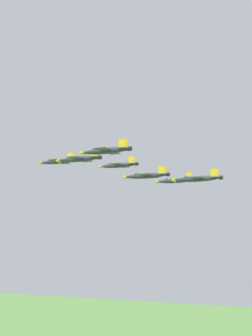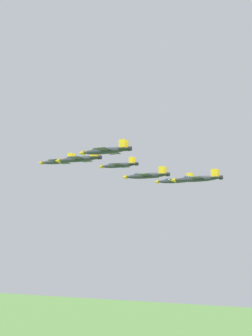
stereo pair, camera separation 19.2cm
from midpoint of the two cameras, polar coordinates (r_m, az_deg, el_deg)
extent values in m
ellipsoid|color=#2D3338|center=(194.16, -7.94, 0.76)|extent=(15.31, 2.53, 1.96)
cone|color=gold|center=(198.87, -10.00, 0.58)|extent=(2.02, 1.74, 1.67)
ellipsoid|color=#334751|center=(196.11, -8.76, 0.90)|extent=(2.67, 1.57, 1.14)
cube|color=#2D3338|center=(193.73, -7.75, 0.74)|extent=(3.89, 11.02, 0.20)
cube|color=gold|center=(189.70, -8.55, 0.98)|extent=(3.16, 0.88, 0.24)
cube|color=gold|center=(197.81, -6.99, 0.54)|extent=(3.16, 0.88, 0.24)
cube|color=#2D3338|center=(190.78, -6.33, 0.90)|extent=(2.59, 5.31, 0.20)
cube|color=gold|center=(190.36, -6.55, 1.36)|extent=(2.19, 0.34, 2.83)
cube|color=gold|center=(192.01, -6.25, 1.26)|extent=(2.19, 0.34, 2.83)
cylinder|color=black|center=(189.93, -5.90, 0.94)|extent=(1.14, 1.41, 1.37)
ellipsoid|color=#2D3338|center=(170.37, -5.55, 1.04)|extent=(15.75, 2.79, 2.01)
cone|color=gold|center=(174.84, -8.03, 0.83)|extent=(2.10, 1.81, 1.71)
ellipsoid|color=#334751|center=(172.23, -6.54, 1.21)|extent=(2.76, 1.64, 1.18)
cube|color=#2D3338|center=(169.97, -5.32, 1.03)|extent=(4.13, 11.36, 0.20)
cube|color=gold|center=(165.69, -6.18, 1.32)|extent=(3.26, 0.94, 0.24)
cube|color=gold|center=(174.30, -4.50, 0.78)|extent=(3.26, 0.94, 0.24)
cube|color=#2D3338|center=(167.23, -3.59, 1.21)|extent=(2.73, 5.49, 0.20)
cube|color=gold|center=(166.76, -3.85, 1.75)|extent=(2.25, 0.38, 2.91)
cube|color=gold|center=(168.51, -3.52, 1.63)|extent=(2.25, 0.38, 2.91)
cylinder|color=black|center=(166.45, -3.08, 1.25)|extent=(1.19, 1.46, 1.41)
ellipsoid|color=#2D3338|center=(198.73, -0.84, 0.31)|extent=(15.49, 2.34, 1.99)
cone|color=gold|center=(202.71, -3.01, 0.14)|extent=(2.03, 1.73, 1.69)
ellipsoid|color=#334751|center=(200.39, -1.71, 0.46)|extent=(2.68, 1.55, 1.16)
cube|color=#2D3338|center=(198.37, -0.64, 0.30)|extent=(3.79, 11.11, 0.20)
cube|color=gold|center=(194.01, -1.30, 0.53)|extent=(3.20, 0.85, 0.24)
cube|color=gold|center=(202.78, -0.01, 0.11)|extent=(3.20, 0.85, 0.24)
cube|color=#2D3338|center=(195.94, 0.86, 0.45)|extent=(2.55, 5.35, 0.20)
cube|color=gold|center=(195.42, 0.65, 0.90)|extent=(2.21, 0.32, 2.87)
cube|color=gold|center=(197.19, 0.90, 0.81)|extent=(2.21, 0.32, 2.87)
cylinder|color=black|center=(195.24, 1.30, 0.48)|extent=(1.14, 1.42, 1.39)
ellipsoid|color=#2D3338|center=(147.27, -2.38, 2.02)|extent=(15.29, 2.50, 1.96)
cone|color=gold|center=(151.32, -5.24, 1.75)|extent=(2.02, 1.73, 1.66)
ellipsoid|color=#334751|center=(148.97, -3.53, 2.19)|extent=(2.66, 1.56, 1.14)
cube|color=#2D3338|center=(146.91, -2.12, 2.00)|extent=(3.87, 10.99, 0.20)
cube|color=gold|center=(142.67, -3.02, 2.36)|extent=(3.16, 0.87, 0.23)
cube|color=gold|center=(151.21, -1.27, 1.71)|extent=(3.16, 0.87, 0.23)
cube|color=#2D3338|center=(144.48, -0.13, 2.23)|extent=(2.58, 5.30, 0.20)
cube|color=gold|center=(144.02, -0.41, 2.84)|extent=(2.18, 0.34, 2.83)
cube|color=gold|center=(145.75, -0.08, 2.70)|extent=(2.18, 0.34, 2.83)
cylinder|color=black|center=(143.79, 0.46, 2.28)|extent=(1.14, 1.41, 1.37)
ellipsoid|color=#2D3338|center=(205.50, 5.87, -1.50)|extent=(15.64, 2.81, 2.00)
cone|color=gold|center=(208.37, 3.60, -1.63)|extent=(2.09, 1.80, 1.70)
ellipsoid|color=#334751|center=(206.69, 4.96, -1.35)|extent=(2.74, 1.64, 1.17)
cube|color=#2D3338|center=(205.25, 6.07, -1.52)|extent=(4.13, 11.28, 0.20)
cube|color=gold|center=(200.55, 5.63, -1.34)|extent=(3.24, 0.94, 0.24)
cube|color=gold|center=(209.97, 6.50, -1.67)|extent=(3.24, 0.94, 0.24)
cube|color=#2D3338|center=(203.56, 7.61, -1.40)|extent=(2.72, 5.46, 0.20)
cube|color=gold|center=(202.89, 7.44, -0.96)|extent=(2.23, 0.38, 2.89)
cube|color=gold|center=(204.79, 7.60, -1.04)|extent=(2.23, 0.38, 2.89)
cylinder|color=black|center=(203.09, 8.07, -1.37)|extent=(1.18, 1.46, 1.40)
ellipsoid|color=#2D3338|center=(175.46, 2.43, -0.92)|extent=(15.80, 2.63, 2.02)
cone|color=gold|center=(178.97, -0.16, -1.09)|extent=(2.09, 1.80, 1.72)
ellipsoid|color=#334751|center=(176.91, 1.39, -0.74)|extent=(2.75, 1.62, 1.18)
cube|color=#2D3338|center=(175.14, 2.67, -0.94)|extent=(4.03, 11.37, 0.20)
cube|color=gold|center=(170.53, 2.02, -0.71)|extent=(3.26, 0.91, 0.24)
cube|color=gold|center=(179.79, 3.28, -1.13)|extent=(3.26, 0.91, 0.24)
cube|color=#2D3338|center=(173.05, 4.45, -0.79)|extent=(2.68, 5.48, 0.20)
cube|color=gold|center=(172.44, 4.23, -0.27)|extent=(2.26, 0.36, 2.92)
cube|color=gold|center=(174.31, 4.46, -0.36)|extent=(2.26, 0.36, 2.92)
cylinder|color=black|center=(172.47, 4.98, -0.75)|extent=(1.18, 1.46, 1.42)
ellipsoid|color=#2D3338|center=(168.89, 8.37, -1.27)|extent=(15.88, 2.68, 2.03)
cone|color=gold|center=(171.57, 5.55, -1.45)|extent=(2.10, 1.81, 1.73)
ellipsoid|color=#334751|center=(170.00, 7.24, -1.09)|extent=(2.77, 1.64, 1.19)
cube|color=#2D3338|center=(168.65, 8.63, -1.30)|extent=(4.08, 11.43, 0.20)
cube|color=gold|center=(163.83, 8.12, -1.06)|extent=(3.28, 0.92, 0.24)
cube|color=gold|center=(173.51, 9.10, -1.48)|extent=(3.28, 0.92, 0.24)
cube|color=#2D3338|center=(167.15, 10.55, -1.14)|extent=(2.71, 5.52, 0.20)
cube|color=gold|center=(166.46, 10.34, -0.60)|extent=(2.27, 0.36, 2.94)
cube|color=gold|center=(168.40, 10.52, -0.69)|extent=(2.27, 0.36, 2.94)
cylinder|color=black|center=(166.74, 11.12, -1.10)|extent=(1.19, 1.47, 1.42)
camera|label=1|loc=(0.10, -89.97, 0.00)|focal=51.95mm
camera|label=2|loc=(0.10, 90.03, 0.00)|focal=51.95mm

